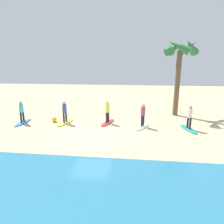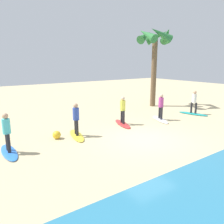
# 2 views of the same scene
# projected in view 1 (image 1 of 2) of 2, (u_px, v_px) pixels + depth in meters

# --- Properties ---
(ground_plane) EXTENTS (60.00, 60.00, 0.00)m
(ground_plane) POSITION_uv_depth(u_px,v_px,m) (90.00, 135.00, 12.52)
(ground_plane) COLOR #CCB789
(surfboard_teal) EXTENTS (1.11, 2.17, 0.09)m
(surfboard_teal) POSITION_uv_depth(u_px,v_px,m) (188.00, 129.00, 13.64)
(surfboard_teal) COLOR teal
(surfboard_teal) RESTS_ON ground
(surfer_teal) EXTENTS (0.32, 0.45, 1.64)m
(surfer_teal) POSITION_uv_depth(u_px,v_px,m) (190.00, 115.00, 13.40)
(surfer_teal) COLOR #232328
(surfer_teal) RESTS_ON surfboard_teal
(surfboard_white) EXTENTS (1.35, 2.15, 0.09)m
(surfboard_white) POSITION_uv_depth(u_px,v_px,m) (142.00, 126.00, 14.21)
(surfboard_white) COLOR white
(surfboard_white) RESTS_ON ground
(surfer_white) EXTENTS (0.32, 0.43, 1.64)m
(surfer_white) POSITION_uv_depth(u_px,v_px,m) (143.00, 113.00, 13.97)
(surfer_white) COLOR #232328
(surfer_white) RESTS_ON surfboard_white
(surfboard_red) EXTENTS (1.15, 2.17, 0.09)m
(surfboard_red) POSITION_uv_depth(u_px,v_px,m) (108.00, 123.00, 15.07)
(surfboard_red) COLOR red
(surfboard_red) RESTS_ON ground
(surfer_red) EXTENTS (0.32, 0.45, 1.64)m
(surfer_red) POSITION_uv_depth(u_px,v_px,m) (107.00, 110.00, 14.83)
(surfer_red) COLOR #232328
(surfer_red) RESTS_ON surfboard_red
(surfboard_yellow) EXTENTS (1.03, 2.17, 0.09)m
(surfboard_yellow) POSITION_uv_depth(u_px,v_px,m) (65.00, 123.00, 15.08)
(surfboard_yellow) COLOR yellow
(surfboard_yellow) RESTS_ON ground
(surfer_yellow) EXTENTS (0.32, 0.45, 1.64)m
(surfer_yellow) POSITION_uv_depth(u_px,v_px,m) (65.00, 110.00, 14.83)
(surfer_yellow) COLOR #232328
(surfer_yellow) RESTS_ON surfboard_yellow
(surfboard_blue) EXTENTS (0.60, 2.11, 0.09)m
(surfboard_blue) POSITION_uv_depth(u_px,v_px,m) (23.00, 123.00, 15.11)
(surfboard_blue) COLOR blue
(surfboard_blue) RESTS_ON ground
(surfer_blue) EXTENTS (0.32, 0.46, 1.64)m
(surfer_blue) POSITION_uv_depth(u_px,v_px,m) (21.00, 110.00, 14.86)
(surfer_blue) COLOR #232328
(surfer_blue) RESTS_ON surfboard_blue
(palm_tree) EXTENTS (2.88, 3.03, 6.51)m
(palm_tree) POSITION_uv_depth(u_px,v_px,m) (180.00, 55.00, 16.20)
(palm_tree) COLOR brown
(palm_tree) RESTS_ON ground
(beach_ball) EXTENTS (0.40, 0.40, 0.40)m
(beach_ball) POSITION_uv_depth(u_px,v_px,m) (54.00, 119.00, 15.36)
(beach_ball) COLOR yellow
(beach_ball) RESTS_ON ground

